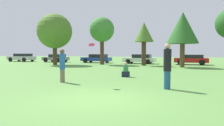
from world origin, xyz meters
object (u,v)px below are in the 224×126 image
object	(u,v)px
tree_2	(144,33)
parked_car_blue	(97,58)
bystander_sitting	(126,71)
parked_car_white	(140,59)
tree_0	(55,31)
person_thrower	(62,65)
parked_car_grey	(56,58)
parked_car_silver	(22,57)
tree_3	(183,28)
parked_car_red	(192,59)
person_catcher	(167,66)
frisbee	(92,45)
tree_1	(102,30)

from	to	relation	value
tree_2	parked_car_blue	world-z (taller)	tree_2
bystander_sitting	parked_car_white	distance (m)	15.53
tree_0	tree_2	world-z (taller)	tree_0
person_thrower	parked_car_grey	world-z (taller)	person_thrower
parked_car_silver	parked_car_blue	size ratio (longest dim) A/B	1.04
parked_car_white	tree_2	bearing A→B (deg)	108.58
parked_car_white	bystander_sitting	bearing A→B (deg)	99.14
bystander_sitting	tree_3	size ratio (longest dim) A/B	0.17
bystander_sitting	parked_car_red	distance (m)	15.69
person_thrower	parked_car_red	size ratio (longest dim) A/B	0.44
parked_car_grey	parked_car_white	size ratio (longest dim) A/B	0.91
person_catcher	bystander_sitting	world-z (taller)	person_catcher
tree_2	parked_car_silver	xyz separation A→B (m)	(-20.71, 3.62, -3.02)
person_catcher	parked_car_grey	bearing A→B (deg)	-42.78
parked_car_red	parked_car_grey	bearing A→B (deg)	-0.03
bystander_sitting	tree_2	size ratio (longest dim) A/B	0.19
person_catcher	parked_car_grey	world-z (taller)	person_catcher
frisbee	parked_car_grey	world-z (taller)	frisbee
parked_car_red	parked_car_white	bearing A→B (deg)	-1.53
person_catcher	parked_car_white	size ratio (longest dim) A/B	0.46
person_thrower	parked_car_blue	xyz separation A→B (m)	(-6.16, 19.16, -0.26)
parked_car_silver	parked_car_white	world-z (taller)	parked_car_silver
parked_car_blue	bystander_sitting	bearing A→B (deg)	119.78
person_thrower	person_catcher	distance (m)	5.42
person_thrower	bystander_sitting	distance (m)	4.29
person_thrower	parked_car_silver	size ratio (longest dim) A/B	0.39
parked_car_silver	parked_car_grey	bearing A→B (deg)	-177.55
tree_3	person_thrower	bearing A→B (deg)	-113.02
tree_3	parked_car_grey	world-z (taller)	tree_3
person_thrower	tree_1	xyz separation A→B (m)	(-3.84, 15.34, 3.38)
person_thrower	parked_car_red	world-z (taller)	person_thrower
tree_1	parked_car_grey	distance (m)	10.32
person_catcher	frisbee	bearing A→B (deg)	6.41
parked_car_silver	frisbee	bearing A→B (deg)	138.69
tree_3	parked_car_white	world-z (taller)	tree_3
person_thrower	tree_2	size ratio (longest dim) A/B	0.35
tree_2	parked_car_red	xyz separation A→B (m)	(5.30, 3.48, -3.05)
parked_car_blue	parked_car_grey	bearing A→B (deg)	3.66
person_catcher	bystander_sitting	xyz separation A→B (m)	(-2.89, 3.77, -0.63)
frisbee	tree_2	bearing A→B (deg)	91.62
parked_car_blue	parked_car_red	world-z (taller)	parked_car_red
tree_3	parked_car_silver	world-z (taller)	tree_3
bystander_sitting	parked_car_grey	xyz separation A→B (m)	(-15.36, 15.41, 0.27)
tree_1	tree_2	world-z (taller)	tree_1
tree_3	parked_car_red	world-z (taller)	tree_3
tree_2	bystander_sitting	bearing A→B (deg)	-84.93
person_catcher	tree_0	bearing A→B (deg)	-38.76
bystander_sitting	parked_car_blue	xyz separation A→B (m)	(-8.68, 15.73, 0.27)
parked_car_grey	parked_car_red	bearing A→B (deg)	179.97
bystander_sitting	parked_car_white	size ratio (longest dim) A/B	0.22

